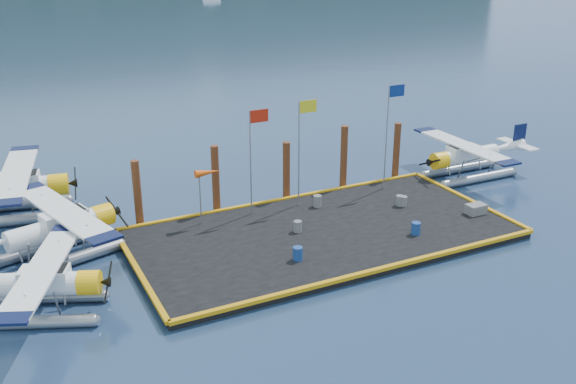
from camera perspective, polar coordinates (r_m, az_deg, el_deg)
name	(u,v)px	position (r m, az deg, el deg)	size (l,w,h in m)	color
ground	(323,237)	(34.59, 3.10, -4.06)	(4000.00, 4000.00, 0.00)	navy
dock	(323,234)	(34.51, 3.11, -3.76)	(20.00, 10.00, 0.40)	black
dock_bumpers	(323,229)	(34.39, 3.11, -3.32)	(20.25, 10.25, 0.18)	#C6870B
seaplane_a	(38,287)	(29.08, -21.37, -7.90)	(7.98, 8.41, 3.06)	gray
seaplane_b	(58,232)	(33.72, -19.76, -3.33)	(8.81, 9.47, 3.37)	gray
seaplane_c	(11,192)	(39.62, -23.39, 0.02)	(9.50, 10.37, 3.67)	gray
seaplane_d	(466,158)	(44.33, 15.58, 2.91)	(8.14, 8.96, 3.20)	gray
drum_0	(298,226)	(34.15, 0.86, -3.08)	(0.43, 0.43, 0.61)	slate
drum_1	(416,228)	(34.51, 11.30, -3.19)	(0.47, 0.47, 0.67)	navy
drum_2	(400,201)	(38.07, 9.90, -0.75)	(0.44, 0.44, 0.62)	slate
drum_3	(298,254)	(31.19, 0.86, -5.49)	(0.48, 0.48, 0.68)	navy
drum_4	(403,201)	(38.04, 10.22, -0.81)	(0.42, 0.42, 0.60)	slate
drum_5	(317,201)	(37.38, 2.63, -0.80)	(0.48, 0.48, 0.68)	slate
crate	(476,209)	(37.95, 16.36, -1.45)	(1.11, 0.74, 0.55)	slate
flagpole_red	(254,146)	(35.21, -3.07, 4.09)	(1.14, 0.08, 6.00)	gray
flagpole_yellow	(302,137)	(36.42, 1.26, 4.89)	(1.14, 0.08, 6.20)	gray
flagpole_blue	(390,122)	(39.42, 9.05, 6.18)	(1.14, 0.08, 6.50)	gray
windsock	(207,174)	(34.65, -7.18, 1.62)	(1.40, 0.44, 3.12)	gray
piling_0	(138,196)	(35.65, -13.22, -0.33)	(0.44, 0.44, 4.00)	#412412
piling_1	(216,181)	(36.77, -6.44, 0.96)	(0.44, 0.44, 4.20)	#412412
piling_2	(286,173)	(38.49, -0.14, 1.73)	(0.44, 0.44, 3.80)	#412412
piling_3	(344,159)	(40.25, 4.98, 2.91)	(0.44, 0.44, 4.30)	#412412
piling_4	(396,153)	(42.43, 9.61, 3.45)	(0.44, 0.44, 4.00)	#412412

